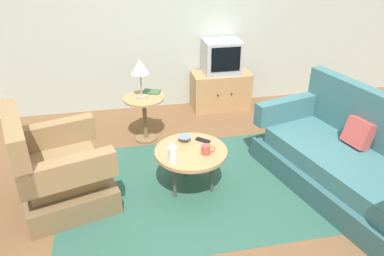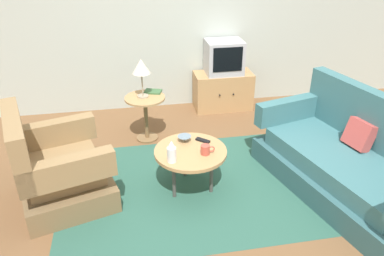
{
  "view_description": "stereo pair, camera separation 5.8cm",
  "coord_description": "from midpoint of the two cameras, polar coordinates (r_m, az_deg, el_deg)",
  "views": [
    {
      "loc": [
        -0.7,
        -2.95,
        2.37
      ],
      "look_at": [
        -0.03,
        0.38,
        0.55
      ],
      "focal_mm": 35.31,
      "sensor_mm": 36.0,
      "label": 1
    },
    {
      "loc": [
        -0.64,
        -2.96,
        2.37
      ],
      "look_at": [
        -0.03,
        0.38,
        0.55
      ],
      "focal_mm": 35.31,
      "sensor_mm": 36.0,
      "label": 2
    }
  ],
  "objects": [
    {
      "name": "ground_plane",
      "position": [
        3.84,
        1.18,
        -9.88
      ],
      "size": [
        16.0,
        16.0,
        0.0
      ],
      "primitive_type": "plane",
      "color": "brown"
    },
    {
      "name": "back_wall",
      "position": [
        5.34,
        -4.1,
        17.12
      ],
      "size": [
        9.0,
        0.12,
        2.7
      ],
      "primitive_type": "cube",
      "color": "#B2BCB2",
      "rests_on": "ground"
    },
    {
      "name": "area_rug",
      "position": [
        3.93,
        -0.58,
        -8.86
      ],
      "size": [
        2.59,
        1.86,
        0.0
      ],
      "primitive_type": "cube",
      "color": "#2D5B4C",
      "rests_on": "ground"
    },
    {
      "name": "armchair",
      "position": [
        3.79,
        -20.09,
        -6.33
      ],
      "size": [
        1.03,
        1.08,
        0.96
      ],
      "rotation": [
        0.0,
        0.0,
        -1.29
      ],
      "color": "brown",
      "rests_on": "ground"
    },
    {
      "name": "couch",
      "position": [
        4.04,
        22.19,
        -4.77
      ],
      "size": [
        1.33,
        2.03,
        0.97
      ],
      "rotation": [
        0.0,
        0.0,
        1.83
      ],
      "color": "#325C60",
      "rests_on": "ground"
    },
    {
      "name": "coffee_table",
      "position": [
        3.7,
        -0.62,
        -3.83
      ],
      "size": [
        0.71,
        0.71,
        0.44
      ],
      "color": "tan",
      "rests_on": "ground"
    },
    {
      "name": "side_table",
      "position": [
        4.61,
        -7.56,
        2.78
      ],
      "size": [
        0.48,
        0.48,
        0.57
      ],
      "color": "tan",
      "rests_on": "ground"
    },
    {
      "name": "tv_stand",
      "position": [
        5.51,
        4.07,
        5.67
      ],
      "size": [
        0.82,
        0.43,
        0.53
      ],
      "color": "tan",
      "rests_on": "ground"
    },
    {
      "name": "television",
      "position": [
        5.35,
        4.21,
        10.66
      ],
      "size": [
        0.51,
        0.41,
        0.46
      ],
      "color": "#B7B7BC",
      "rests_on": "tv_stand"
    },
    {
      "name": "table_lamp",
      "position": [
        4.42,
        -8.24,
        8.94
      ],
      "size": [
        0.21,
        0.21,
        0.47
      ],
      "color": "#9E937A",
      "rests_on": "side_table"
    },
    {
      "name": "vase",
      "position": [
        3.46,
        -3.45,
        -3.62
      ],
      "size": [
        0.09,
        0.09,
        0.22
      ],
      "color": "white",
      "rests_on": "coffee_table"
    },
    {
      "name": "mug",
      "position": [
        3.6,
        1.7,
        -3.26
      ],
      "size": [
        0.14,
        0.09,
        0.09
      ],
      "color": "#B74C3D",
      "rests_on": "coffee_table"
    },
    {
      "name": "bowl",
      "position": [
        3.81,
        -1.56,
        -1.63
      ],
      "size": [
        0.14,
        0.14,
        0.06
      ],
      "color": "slate",
      "rests_on": "coffee_table"
    },
    {
      "name": "tv_remote_dark",
      "position": [
        3.83,
        1.23,
        -1.86
      ],
      "size": [
        0.14,
        0.14,
        0.02
      ],
      "rotation": [
        0.0,
        0.0,
        2.4
      ],
      "color": "black",
      "rests_on": "coffee_table"
    },
    {
      "name": "book",
      "position": [
        4.67,
        -6.47,
        5.46
      ],
      "size": [
        0.24,
        0.2,
        0.02
      ],
      "rotation": [
        0.0,
        0.0,
        -0.32
      ],
      "color": "#3D663D",
      "rests_on": "side_table"
    }
  ]
}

